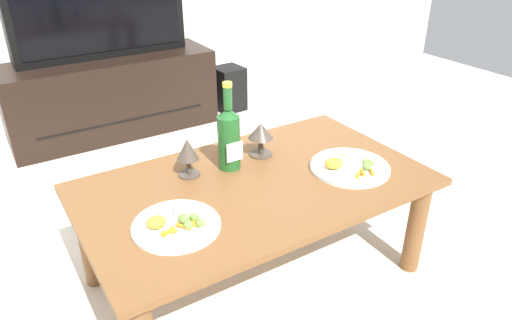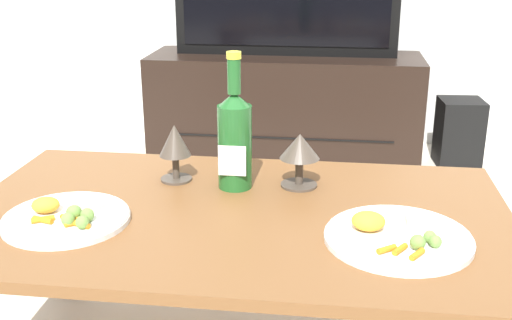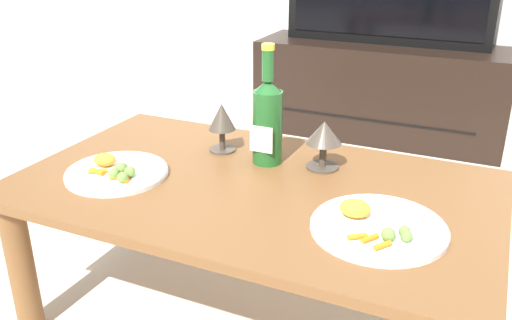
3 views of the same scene
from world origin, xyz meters
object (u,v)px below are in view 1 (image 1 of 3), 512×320
at_px(floor_speaker, 229,89).
at_px(wine_bottle, 229,136).
at_px(tv_screen, 99,7).
at_px(goblet_left, 188,151).
at_px(dinner_plate_left, 176,224).
at_px(goblet_right, 261,133).
at_px(dinner_plate_right, 349,166).
at_px(dining_table, 255,198).
at_px(tv_stand, 112,96).

height_order(floor_speaker, wine_bottle, wine_bottle).
relative_size(tv_screen, goblet_left, 7.07).
bearing_deg(goblet_left, dinner_plate_left, -121.74).
xyz_separation_m(tv_screen, dinner_plate_left, (-0.31, -1.75, -0.35)).
bearing_deg(goblet_right, floor_speaker, 65.64).
bearing_deg(dinner_plate_right, dining_table, 163.21).
relative_size(floor_speaker, dinner_plate_right, 1.04).
xyz_separation_m(tv_stand, dinner_plate_left, (-0.31, -1.75, 0.19)).
height_order(goblet_right, dinner_plate_left, goblet_right).
distance_m(goblet_right, dinner_plate_right, 0.36).
height_order(tv_stand, floor_speaker, tv_stand).
bearing_deg(dinner_plate_left, floor_speaker, 56.57).
distance_m(dining_table, tv_stand, 1.65).
xyz_separation_m(tv_screen, goblet_right, (0.16, -1.48, -0.27)).
distance_m(tv_screen, floor_speaker, 1.02).
bearing_deg(dining_table, goblet_left, 136.33).
bearing_deg(floor_speaker, dinner_plate_left, -127.88).
height_order(tv_stand, goblet_left, goblet_left).
xyz_separation_m(dining_table, goblet_left, (-0.18, 0.17, 0.16)).
relative_size(goblet_left, goblet_right, 1.08).
xyz_separation_m(tv_screen, dinner_plate_right, (0.38, -1.75, -0.35)).
distance_m(floor_speaker, goblet_right, 1.61).
bearing_deg(tv_screen, dinner_plate_right, -77.80).
height_order(dining_table, tv_screen, tv_screen).
distance_m(dining_table, goblet_left, 0.29).
height_order(tv_screen, dinner_plate_left, tv_screen).
distance_m(wine_bottle, dinner_plate_right, 0.46).
relative_size(dinner_plate_left, dinner_plate_right, 0.91).
bearing_deg(tv_screen, goblet_right, -83.70).
relative_size(wine_bottle, goblet_right, 2.48).
bearing_deg(tv_screen, dining_table, -88.88).
distance_m(tv_stand, floor_speaker, 0.82).
bearing_deg(dinner_plate_right, goblet_left, 152.41).
xyz_separation_m(tv_stand, goblet_left, (-0.14, -1.48, 0.27)).
bearing_deg(floor_speaker, dining_table, -120.42).
relative_size(dining_table, goblet_left, 8.45).
bearing_deg(dinner_plate_right, dinner_plate_left, -179.90).
bearing_deg(goblet_right, goblet_left, 180.00).
height_order(dining_table, goblet_right, goblet_right).
relative_size(tv_screen, dinner_plate_right, 3.45).
bearing_deg(wine_bottle, tv_screen, 90.35).
distance_m(tv_screen, dinner_plate_right, 1.82).
bearing_deg(wine_bottle, floor_speaker, 61.15).
distance_m(tv_stand, wine_bottle, 1.53).
relative_size(floor_speaker, wine_bottle, 0.93).
xyz_separation_m(goblet_left, goblet_right, (0.31, -0.00, -0.00)).
bearing_deg(wine_bottle, dinner_plate_left, -142.37).
bearing_deg(tv_stand, wine_bottle, -89.65).
distance_m(dining_table, wine_bottle, 0.24).
bearing_deg(goblet_right, tv_stand, 96.29).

